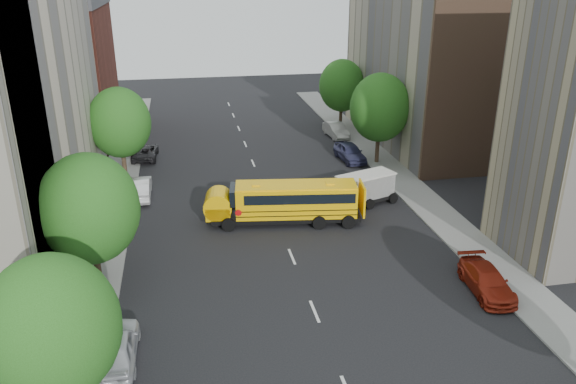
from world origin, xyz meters
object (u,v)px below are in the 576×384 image
object	(u,v)px
parked_car_5	(336,130)
parked_car_1	(139,188)
street_tree_0	(52,329)
parked_car_4	(350,152)
parked_car_3	(487,281)
parked_car_0	(116,348)
parked_car_2	(145,152)
street_tree_4	(380,108)
safari_truck	(361,189)
school_bus	(284,201)
street_tree_2	(120,123)
street_tree_5	(342,86)
street_tree_1	(89,209)

from	to	relation	value
parked_car_5	parked_car_1	bearing A→B (deg)	-150.57
street_tree_0	parked_car_4	size ratio (longest dim) A/B	1.58
parked_car_1	parked_car_3	size ratio (longest dim) A/B	1.02
parked_car_0	parked_car_2	world-z (taller)	parked_car_0
parked_car_3	parked_car_4	size ratio (longest dim) A/B	0.99
street_tree_4	safari_truck	bearing A→B (deg)	-116.20
street_tree_4	parked_car_1	distance (m)	21.50
parked_car_2	parked_car_5	distance (m)	19.53
street_tree_0	school_bus	world-z (taller)	street_tree_0
street_tree_2	parked_car_0	world-z (taller)	street_tree_2
street_tree_2	school_bus	world-z (taller)	street_tree_2
street_tree_0	parked_car_2	bearing A→B (deg)	87.59
street_tree_0	parked_car_1	xyz separation A→B (m)	(1.40, 23.60, -3.86)
street_tree_5	parked_car_4	xyz separation A→B (m)	(-2.20, -10.90, -3.91)
street_tree_4	parked_car_4	bearing A→B (deg)	153.46
street_tree_1	parked_car_3	xyz separation A→B (m)	(20.60, -3.88, -4.28)
street_tree_5	parked_car_4	distance (m)	11.79
street_tree_0	parked_car_4	xyz separation A→B (m)	(19.80, 29.10, -3.84)
safari_truck	parked_car_2	bearing A→B (deg)	118.77
parked_car_1	parked_car_2	xyz separation A→B (m)	(0.00, 9.61, -0.13)
parked_car_5	parked_car_3	bearing A→B (deg)	-95.08
street_tree_5	parked_car_1	distance (m)	26.62
parked_car_0	parked_car_3	world-z (taller)	parked_car_0
parked_car_0	parked_car_2	distance (m)	29.42
parked_car_3	parked_car_5	world-z (taller)	parked_car_5
parked_car_0	street_tree_1	bearing A→B (deg)	-76.42
street_tree_0	street_tree_2	size ratio (longest dim) A/B	0.96
parked_car_1	parked_car_4	world-z (taller)	parked_car_4
parked_car_3	parked_car_0	bearing A→B (deg)	-168.14
parked_car_5	street_tree_4	bearing A→B (deg)	-86.04
parked_car_2	safari_truck	bearing A→B (deg)	141.55
street_tree_4	parked_car_3	bearing A→B (deg)	-93.66
safari_truck	parked_car_5	bearing A→B (deg)	60.49
street_tree_5	parked_car_0	bearing A→B (deg)	-119.63
school_bus	safari_truck	bearing A→B (deg)	25.37
parked_car_2	street_tree_0	bearing A→B (deg)	90.56
street_tree_1	parked_car_1	bearing A→B (deg)	84.12
parked_car_0	parked_car_3	size ratio (longest dim) A/B	1.00
street_tree_1	safari_truck	xyz separation A→B (m)	(17.55, 8.96, -3.72)
street_tree_1	street_tree_0	bearing A→B (deg)	-90.00
parked_car_3	parked_car_4	distance (m)	22.99
street_tree_1	street_tree_4	distance (m)	28.43
school_bus	parked_car_5	size ratio (longest dim) A/B	2.33
street_tree_1	parked_car_2	world-z (taller)	street_tree_1
street_tree_0	parked_car_1	world-z (taller)	street_tree_0
parked_car_4	street_tree_2	bearing A→B (deg)	178.51
street_tree_5	safari_truck	xyz separation A→B (m)	(-4.45, -21.04, -3.47)
parked_car_1	street_tree_2	bearing A→B (deg)	-72.45
parked_car_2	parked_car_4	xyz separation A→B (m)	(18.40, -4.11, 0.14)
street_tree_4	parked_car_5	distance (m)	9.91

